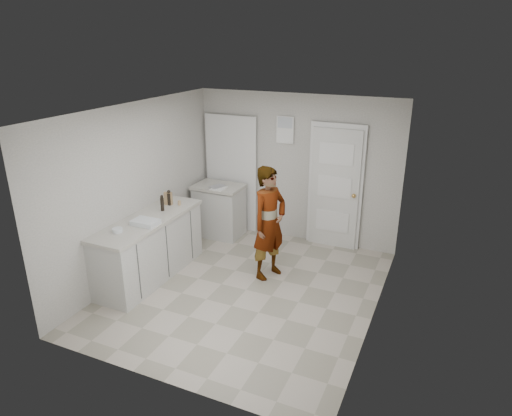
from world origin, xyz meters
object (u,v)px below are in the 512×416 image
at_px(oil_cruet_b, 162,203).
at_px(egg_bowl, 117,230).
at_px(oil_cruet_a, 169,198).
at_px(person, 269,223).
at_px(baking_dish, 145,222).
at_px(spice_jar, 179,203).
at_px(cake_mix_box, 168,198).

distance_m(oil_cruet_b, egg_bowl, 0.91).
relative_size(oil_cruet_a, egg_bowl, 1.78).
bearing_deg(person, baking_dish, 143.07).
xyz_separation_m(oil_cruet_a, oil_cruet_b, (0.04, -0.24, 0.00)).
distance_m(spice_jar, oil_cruet_b, 0.33).
distance_m(cake_mix_box, oil_cruet_a, 0.03).
relative_size(cake_mix_box, egg_bowl, 1.46).
bearing_deg(egg_bowl, oil_cruet_b, 84.80).
distance_m(person, oil_cruet_b, 1.61).
height_order(oil_cruet_a, baking_dish, oil_cruet_a).
xyz_separation_m(spice_jar, oil_cruet_a, (-0.14, -0.06, 0.08)).
bearing_deg(baking_dish, spice_jar, 89.55).
xyz_separation_m(person, oil_cruet_b, (-1.55, -0.40, 0.21)).
relative_size(oil_cruet_b, baking_dish, 0.69).
height_order(oil_cruet_b, egg_bowl, oil_cruet_b).
bearing_deg(oil_cruet_b, oil_cruet_a, 99.59).
xyz_separation_m(spice_jar, oil_cruet_b, (-0.10, -0.30, 0.08)).
height_order(oil_cruet_a, egg_bowl, oil_cruet_a).
bearing_deg(oil_cruet_a, person, 5.48).
relative_size(person, baking_dish, 4.70).
bearing_deg(person, spice_jar, 114.23).
bearing_deg(person, oil_cruet_b, 124.83).
bearing_deg(spice_jar, cake_mix_box, -162.85).
bearing_deg(egg_bowl, person, 38.54).
relative_size(oil_cruet_b, egg_bowl, 1.79).
distance_m(person, baking_dish, 1.73).
xyz_separation_m(cake_mix_box, baking_dish, (0.16, -0.79, -0.07)).
bearing_deg(cake_mix_box, spice_jar, 3.32).
xyz_separation_m(person, cake_mix_box, (-1.61, -0.14, 0.19)).
xyz_separation_m(cake_mix_box, spice_jar, (0.16, 0.05, -0.06)).
bearing_deg(egg_bowl, oil_cruet_a, 87.94).
relative_size(cake_mix_box, oil_cruet_b, 0.81).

